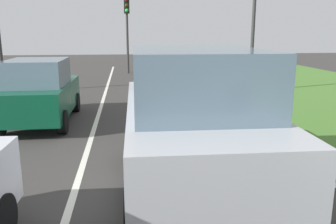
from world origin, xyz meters
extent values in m
plane|color=#383533|center=(0.00, 14.00, 0.00)|extent=(60.00, 60.00, 0.00)
cube|color=silver|center=(-0.70, 14.00, 0.00)|extent=(0.12, 32.00, 0.01)
cube|color=silver|center=(3.60, 14.00, 0.00)|extent=(0.12, 32.00, 0.01)
cube|color=#9E9B93|center=(4.10, 14.00, 0.06)|extent=(0.24, 48.00, 0.12)
cube|color=#B7BABF|center=(1.13, 9.25, 0.93)|extent=(2.01, 4.55, 1.10)
cube|color=slate|center=(1.13, 9.10, 1.88)|extent=(1.77, 2.74, 0.80)
cylinder|color=black|center=(0.30, 10.80, 0.38)|extent=(0.24, 0.77, 0.76)
cylinder|color=black|center=(2.04, 10.76, 0.38)|extent=(0.24, 0.77, 0.76)
cylinder|color=black|center=(1.97, 7.70, 0.38)|extent=(0.24, 0.77, 0.76)
cube|color=#0C472D|center=(-2.20, 14.18, 0.70)|extent=(1.66, 3.71, 0.80)
cube|color=slate|center=(-2.19, 13.93, 1.44)|extent=(1.49, 1.91, 0.68)
cylinder|color=black|center=(-2.96, 15.43, 0.30)|extent=(0.22, 0.60, 0.60)
cylinder|color=black|center=(-1.45, 15.44, 0.30)|extent=(0.22, 0.60, 0.60)
cylinder|color=black|center=(-1.44, 12.92, 0.30)|extent=(0.22, 0.60, 0.60)
cylinder|color=#2D2D2D|center=(5.30, 18.15, 2.70)|extent=(0.14, 0.14, 5.40)
cylinder|color=#2D2D2D|center=(0.33, 25.85, 2.27)|extent=(0.14, 0.14, 4.53)
cube|color=black|center=(0.33, 25.65, 3.98)|extent=(0.32, 0.24, 0.90)
sphere|color=#3F0F0F|center=(0.33, 25.52, 4.26)|extent=(0.20, 0.20, 0.20)
sphere|color=#382B0C|center=(0.33, 25.52, 3.98)|extent=(0.20, 0.20, 0.20)
sphere|color=green|center=(0.33, 25.52, 3.70)|extent=(0.20, 0.20, 0.20)
camera|label=1|loc=(0.16, 4.25, 2.51)|focal=37.35mm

